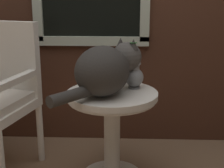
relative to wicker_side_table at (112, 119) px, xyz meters
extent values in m
cube|color=beige|center=(-0.18, 0.60, 0.39)|extent=(0.87, 0.03, 0.07)
cylinder|color=silver|center=(0.00, 0.00, -0.13)|extent=(0.10, 0.10, 0.53)
cylinder|color=silver|center=(0.00, 0.00, 0.16)|extent=(0.56, 0.56, 0.03)
torus|color=silver|center=(0.00, 0.00, 0.13)|extent=(0.54, 0.54, 0.02)
cylinder|color=silver|center=(-0.64, -0.20, -0.21)|extent=(0.04, 0.04, 0.42)
cylinder|color=silver|center=(-0.52, 0.24, -0.21)|extent=(0.04, 0.04, 0.42)
cube|color=silver|center=(-0.76, 0.29, 0.31)|extent=(0.53, 0.20, 0.51)
cube|color=silver|center=(-0.58, 0.02, 0.24)|extent=(0.17, 0.46, 0.04)
ellipsoid|color=#33302D|center=(-0.05, -0.08, 0.32)|extent=(0.44, 0.45, 0.29)
sphere|color=#494643|center=(0.09, 0.09, 0.37)|extent=(0.18, 0.18, 0.18)
cone|color=#33302D|center=(0.13, 0.06, 0.45)|extent=(0.06, 0.06, 0.06)
cone|color=#33302D|center=(0.05, 0.12, 0.45)|extent=(0.06, 0.06, 0.06)
cylinder|color=#33302D|center=(-0.20, -0.25, 0.23)|extent=(0.24, 0.28, 0.06)
cylinder|color=gray|center=(0.13, 0.09, 0.18)|extent=(0.07, 0.07, 0.01)
ellipsoid|color=gray|center=(0.13, 0.09, 0.24)|extent=(0.12, 0.12, 0.12)
cylinder|color=gray|center=(0.13, 0.09, 0.31)|extent=(0.06, 0.06, 0.04)
torus|color=gray|center=(0.13, 0.09, 0.33)|extent=(0.08, 0.08, 0.01)
cylinder|color=#2D662D|center=(0.13, 0.08, 0.39)|extent=(0.01, 0.03, 0.13)
cone|color=#2D662D|center=(0.13, 0.07, 0.46)|extent=(0.04, 0.04, 0.02)
cylinder|color=#2D662D|center=(0.12, 0.08, 0.37)|extent=(0.03, 0.01, 0.08)
cone|color=#2D662D|center=(0.11, 0.08, 0.41)|extent=(0.04, 0.04, 0.02)
camera|label=1|loc=(0.08, -1.92, 0.77)|focal=53.58mm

